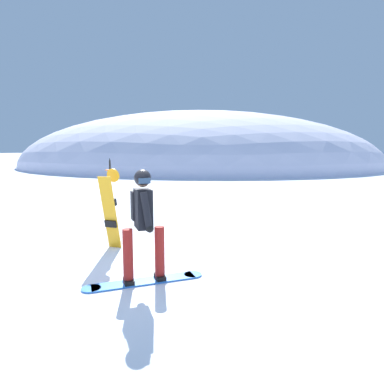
{
  "coord_description": "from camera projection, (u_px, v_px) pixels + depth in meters",
  "views": [
    {
      "loc": [
        2.67,
        -4.41,
        2.0
      ],
      "look_at": [
        0.18,
        2.84,
        1.0
      ],
      "focal_mm": 30.6,
      "sensor_mm": 36.0,
      "label": 1
    }
  ],
  "objects": [
    {
      "name": "ridge_peak_main",
      "position": [
        196.0,
        165.0,
        40.9
      ],
      "size": [
        41.94,
        37.74,
        12.87
      ],
      "color": "white",
      "rests_on": "ground"
    },
    {
      "name": "snowboarder_main",
      "position": [
        143.0,
        223.0,
        4.87
      ],
      "size": [
        1.5,
        1.26,
        1.71
      ],
      "color": "blue",
      "rests_on": "ground"
    },
    {
      "name": "spare_snowboard",
      "position": [
        110.0,
        209.0,
        6.51
      ],
      "size": [
        0.28,
        0.38,
        1.63
      ],
      "color": "orange",
      "rests_on": "ground"
    },
    {
      "name": "ground_plane",
      "position": [
        124.0,
        275.0,
        5.25
      ],
      "size": [
        300.0,
        300.0,
        0.0
      ],
      "primitive_type": "plane",
      "color": "white"
    },
    {
      "name": "piste_marker_near",
      "position": [
        111.0,
        194.0,
        6.99
      ],
      "size": [
        0.2,
        0.2,
        1.83
      ],
      "color": "black",
      "rests_on": "ground"
    }
  ]
}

